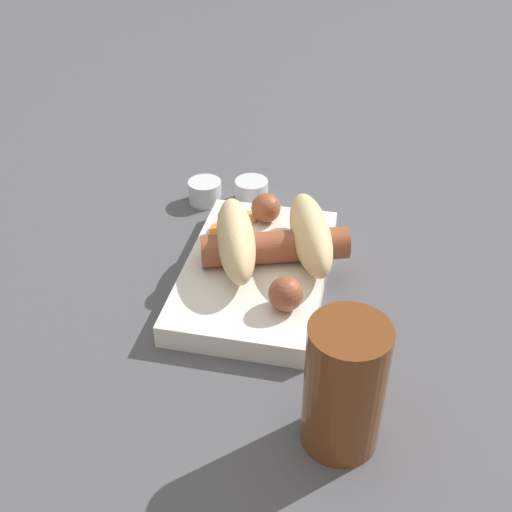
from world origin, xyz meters
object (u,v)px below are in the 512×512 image
Objects in this scene: food_tray at (256,273)px; drink_glass at (344,387)px; bread_roll at (273,236)px; sausage at (275,247)px; condiment_cup_near at (251,192)px; condiment_cup_far at (205,193)px.

drink_glass reaches higher than food_tray.
bread_roll is 0.01m from sausage.
drink_glass is at bearing 30.29° from food_tray.
condiment_cup_near reaches higher than food_tray.
condiment_cup_near is at bearing -166.16° from food_tray.
sausage is 4.30× the size of condiment_cup_far.
sausage is at bearing 32.52° from bread_roll.
sausage is 0.22m from drink_glass.
condiment_cup_near is 0.06m from condiment_cup_far.
condiment_cup_far is at bearing -76.16° from condiment_cup_near.
sausage reaches higher than condiment_cup_near.
bread_roll is at bearing 40.08° from condiment_cup_far.
food_tray is at bearing -149.71° from drink_glass.
food_tray is at bearing -61.27° from sausage.
condiment_cup_far is (-0.14, -0.12, -0.03)m from sausage.
sausage is at bearing 20.88° from condiment_cup_near.
condiment_cup_near is (-0.15, -0.06, -0.04)m from bread_roll.
bread_roll is 3.95× the size of condiment_cup_far.
sausage is at bearing 39.89° from condiment_cup_far.
food_tray is at bearing 13.84° from condiment_cup_near.
food_tray is 0.05m from bread_roll.
bread_roll is (-0.01, 0.02, 0.04)m from food_tray.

